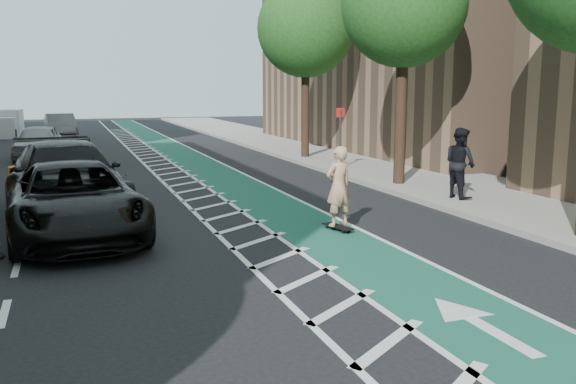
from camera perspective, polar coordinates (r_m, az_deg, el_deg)
name	(u,v)px	position (r m, az deg, el deg)	size (l,w,h in m)	color
ground	(221,289)	(10.02, -6.28, -9.04)	(120.00, 120.00, 0.00)	black
bike_lane	(238,186)	(20.18, -4.71, 0.52)	(2.00, 90.00, 0.01)	#185745
buffer_strip	(193,189)	(19.85, -8.89, 0.28)	(1.40, 90.00, 0.01)	silver
sidewalk_right	(410,175)	(22.72, 11.32, 1.57)	(5.00, 90.00, 0.15)	gray
curb_right	(349,178)	(21.57, 5.73, 1.29)	(0.12, 90.00, 0.16)	gray
tree_r_c	(405,5)	(20.14, 10.86, 16.83)	(4.20, 4.20, 7.90)	#382619
tree_r_d	(309,28)	(27.30, 1.99, 15.06)	(4.20, 4.20, 7.90)	#382619
sign_post	(340,137)	(23.46, 4.89, 5.11)	(0.35, 0.08, 2.47)	#4C4C4C
skateboard	(338,227)	(13.93, 4.69, -3.25)	(0.45, 0.92, 0.12)	black
skateboarder	(339,186)	(13.75, 4.75, 0.53)	(0.66, 0.44, 1.82)	tan
suv_near	(73,200)	(14.05, -19.46, -0.70)	(2.69, 5.82, 1.62)	black
suv_far	(66,178)	(16.90, -20.02, 1.28)	(2.55, 6.27, 1.82)	black
car_silver	(38,142)	(30.38, -22.32, 4.38)	(1.85, 4.59, 1.56)	gray
car_grey	(61,126)	(42.46, -20.51, 5.81)	(1.68, 4.81, 1.59)	slate
pedestrian	(460,163)	(17.74, 15.79, 2.63)	(0.96, 0.75, 1.98)	black
box_truck	(5,124)	(45.09, -24.99, 5.75)	(2.12, 4.39, 1.79)	silver
barrel_b	(20,184)	(19.39, -23.82, 0.70)	(0.71, 0.71, 0.97)	#F6620C
barrel_c	(36,165)	(23.93, -22.50, 2.31)	(0.69, 0.69, 0.94)	#DB600B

